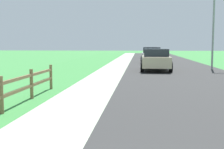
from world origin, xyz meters
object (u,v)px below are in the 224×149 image
Objects in this scene: parked_car_red at (150,52)px; street_lamp at (215,15)px; parked_suv_beige at (156,59)px; parked_car_silver at (152,55)px.

street_lamp is (3.95, -17.54, 3.16)m from parked_car_red.
parked_car_red is at bearing 102.69° from street_lamp.
parked_car_red is 0.66× the size of street_lamp.
parked_suv_beige is 5.45m from street_lamp.
parked_suv_beige is at bearing -90.97° from parked_car_red.
parked_car_silver reaches higher than parked_car_red.
street_lamp is at bearing -77.31° from parked_car_red.
parked_car_silver is 0.65× the size of street_lamp.
street_lamp is (4.18, -7.65, 3.14)m from parked_car_silver.
parked_car_red is 18.25m from street_lamp.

